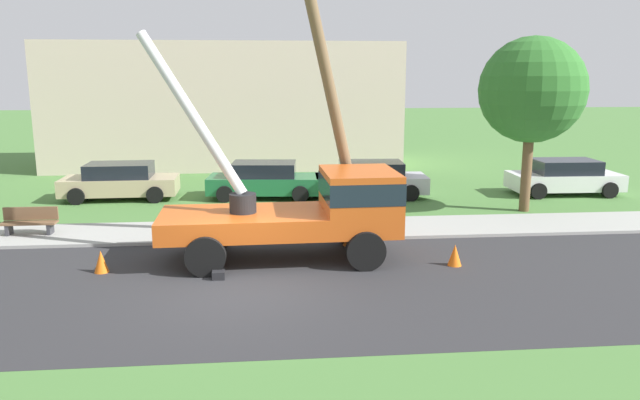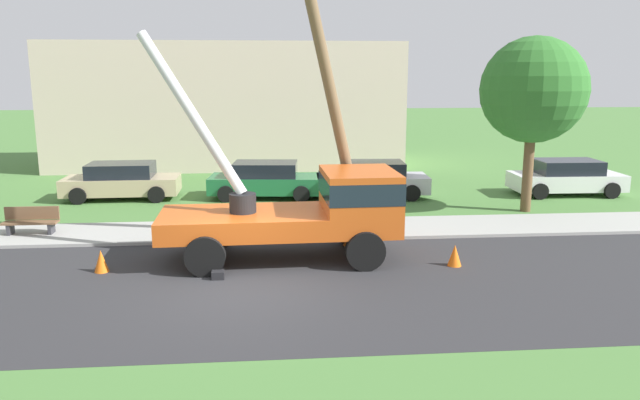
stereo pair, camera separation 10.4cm
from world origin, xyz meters
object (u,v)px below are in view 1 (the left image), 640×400
(traffic_cone_ahead, at_px, (455,255))
(parked_sedan_white, at_px, (564,177))
(utility_truck, at_px, (311,207))
(parked_sedan_green, at_px, (264,180))
(parked_sedan_silver, at_px, (371,179))
(traffic_cone_behind, at_px, (101,262))
(traffic_cone_curbside, at_px, (349,236))
(leaning_utility_pole, at_px, (329,87))
(park_bench, at_px, (30,222))
(parked_sedan_tan, at_px, (120,181))
(roadside_tree_near, at_px, (532,91))

(traffic_cone_ahead, distance_m, parked_sedan_white, 11.50)
(utility_truck, distance_m, parked_sedan_green, 8.34)
(utility_truck, bearing_deg, parked_sedan_silver, 69.27)
(traffic_cone_behind, bearing_deg, parked_sedan_green, 65.54)
(traffic_cone_behind, xyz_separation_m, traffic_cone_curbside, (6.48, 1.84, 0.00))
(leaning_utility_pole, bearing_deg, parked_sedan_green, 104.79)
(leaning_utility_pole, xyz_separation_m, park_bench, (-8.91, 1.61, -4.04))
(traffic_cone_behind, relative_size, parked_sedan_white, 0.13)
(parked_sedan_tan, bearing_deg, parked_sedan_white, -2.15)
(utility_truck, height_order, parked_sedan_tan, utility_truck)
(leaning_utility_pole, distance_m, parked_sedan_white, 12.83)
(utility_truck, xyz_separation_m, traffic_cone_ahead, (3.63, -1.03, -1.13))
(leaning_utility_pole, bearing_deg, traffic_cone_ahead, -37.50)
(traffic_cone_behind, height_order, parked_sedan_green, parked_sedan_green)
(parked_sedan_tan, distance_m, parked_sedan_green, 5.64)
(traffic_cone_ahead, height_order, traffic_cone_behind, same)
(traffic_cone_ahead, distance_m, parked_sedan_green, 10.45)
(parked_sedan_tan, height_order, parked_sedan_white, same)
(traffic_cone_behind, bearing_deg, traffic_cone_curbside, 15.86)
(roadside_tree_near, bearing_deg, traffic_cone_behind, -156.85)
(parked_sedan_silver, bearing_deg, parked_sedan_white, -1.36)
(traffic_cone_behind, relative_size, parked_sedan_tan, 0.13)
(leaning_utility_pole, xyz_separation_m, parked_sedan_tan, (-7.47, 7.18, -3.80))
(parked_sedan_silver, xyz_separation_m, park_bench, (-11.32, -5.09, -0.25))
(traffic_cone_ahead, bearing_deg, utility_truck, 164.11)
(parked_sedan_green, height_order, parked_sedan_white, same)
(parked_sedan_green, height_order, park_bench, parked_sedan_green)
(parked_sedan_tan, height_order, parked_sedan_green, same)
(park_bench, bearing_deg, leaning_utility_pole, -10.27)
(traffic_cone_ahead, height_order, park_bench, park_bench)
(leaning_utility_pole, xyz_separation_m, parked_sedan_green, (-1.83, 6.94, -3.80))
(utility_truck, distance_m, leaning_utility_pole, 3.41)
(traffic_cone_curbside, xyz_separation_m, roadside_tree_near, (6.91, 3.88, 4.00))
(traffic_cone_ahead, relative_size, parked_sedan_white, 0.13)
(traffic_cone_behind, distance_m, park_bench, 4.73)
(traffic_cone_ahead, relative_size, parked_sedan_silver, 0.12)
(roadside_tree_near, bearing_deg, traffic_cone_curbside, -150.67)
(utility_truck, distance_m, parked_sedan_tan, 10.91)
(traffic_cone_ahead, xyz_separation_m, traffic_cone_curbside, (-2.45, 2.12, 0.00))
(utility_truck, bearing_deg, park_bench, 160.76)
(traffic_cone_ahead, bearing_deg, roadside_tree_near, 53.39)
(traffic_cone_ahead, height_order, roadside_tree_near, roadside_tree_near)
(leaning_utility_pole, height_order, roadside_tree_near, leaning_utility_pole)
(traffic_cone_curbside, xyz_separation_m, parked_sedan_tan, (-8.04, 7.38, 0.43))
(traffic_cone_ahead, distance_m, parked_sedan_tan, 14.15)
(traffic_cone_behind, relative_size, park_bench, 0.35)
(parked_sedan_silver, relative_size, park_bench, 2.80)
(parked_sedan_tan, height_order, park_bench, parked_sedan_tan)
(utility_truck, distance_m, traffic_cone_behind, 5.47)
(parked_sedan_tan, bearing_deg, roadside_tree_near, -13.18)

